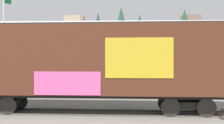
# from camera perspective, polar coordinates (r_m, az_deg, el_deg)

# --- Properties ---
(ground_plane) EXTENTS (260.00, 260.00, 0.00)m
(ground_plane) POSITION_cam_1_polar(r_m,az_deg,el_deg) (14.49, -8.02, -10.49)
(ground_plane) COLOR slate
(track) EXTENTS (60.02, 3.60, 0.08)m
(track) POSITION_cam_1_polar(r_m,az_deg,el_deg) (14.76, -12.19, -10.14)
(track) COLOR #4C4742
(track) RESTS_ON ground_plane
(freight_car) EXTENTS (14.21, 3.23, 4.68)m
(freight_car) POSITION_cam_1_polar(r_m,az_deg,el_deg) (14.10, -4.72, 0.13)
(freight_car) COLOR #472316
(freight_car) RESTS_ON ground_plane
(flagpole) EXTENTS (0.81, 1.34, 8.74)m
(flagpole) POSITION_cam_1_polar(r_m,az_deg,el_deg) (25.79, -21.20, 6.52)
(flagpole) COLOR silver
(flagpole) RESTS_ON ground_plane
(hillside) EXTENTS (142.20, 43.02, 17.25)m
(hillside) POSITION_cam_1_polar(r_m,az_deg,el_deg) (87.00, 0.61, 2.61)
(hillside) COLOR silver
(hillside) RESTS_ON ground_plane
(parked_car_black) EXTENTS (4.18, 1.98, 1.64)m
(parked_car_black) POSITION_cam_1_polar(r_m,az_deg,el_deg) (21.09, -12.22, -4.79)
(parked_car_black) COLOR black
(parked_car_black) RESTS_ON ground_plane
(parked_car_green) EXTENTS (4.13, 2.13, 1.58)m
(parked_car_green) POSITION_cam_1_polar(r_m,az_deg,el_deg) (20.83, 3.07, -4.91)
(parked_car_green) COLOR #1E5933
(parked_car_green) RESTS_ON ground_plane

